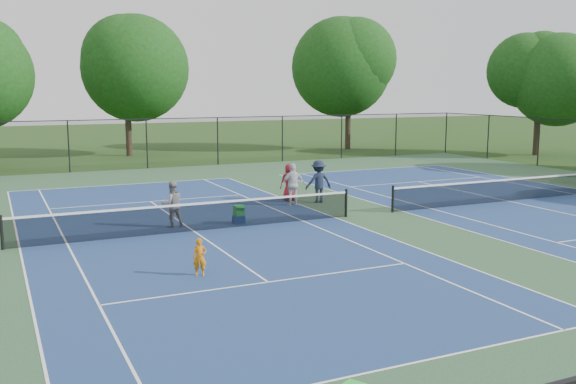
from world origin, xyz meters
name	(u,v)px	position (x,y,z in m)	size (l,w,h in m)	color
ground	(370,215)	(0.00, 0.00, 0.00)	(140.00, 140.00, 0.00)	#234716
court_pad	(370,215)	(0.00, 0.00, 0.00)	(36.00, 36.00, 0.01)	#2B4C2B
tennis_court_left	(194,229)	(-7.00, 0.00, 0.10)	(12.00, 23.83, 1.07)	navy
tennis_court_right	(508,199)	(7.00, 0.00, 0.10)	(12.00, 23.83, 1.07)	navy
perimeter_fence	(370,173)	(0.00, 0.00, 1.60)	(36.08, 36.08, 3.02)	black
tree_back_b	(126,63)	(-4.00, 26.00, 6.60)	(7.60, 7.60, 10.03)	#2D2116
tree_back_d	(349,63)	(13.00, 24.00, 6.82)	(7.80, 7.80, 10.37)	#2D2116
tree_side_e	(540,74)	(23.00, 14.00, 5.81)	(6.60, 6.60, 8.87)	#2D2116
child_player	(200,257)	(-8.37, -5.12, 0.50)	(0.36, 0.24, 0.99)	#CC710D
instructor	(172,204)	(-7.46, 1.03, 0.81)	(0.79, 0.62, 1.63)	gray
bystander_a	(293,184)	(-1.81, 3.07, 0.88)	(1.03, 0.43, 1.75)	silver
bystander_b	(319,182)	(-0.56, 3.18, 0.90)	(1.17, 0.67, 1.81)	#171F34
bystander_c	(289,182)	(-1.46, 4.17, 0.81)	(0.79, 0.51, 1.61)	maroon
ball_crate	(239,220)	(-5.16, 0.56, 0.15)	(0.41, 0.29, 0.30)	navy
ball_hopper	(239,210)	(-5.16, 0.56, 0.49)	(0.34, 0.28, 0.37)	green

